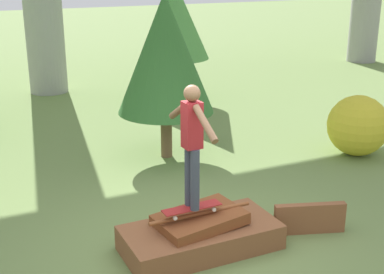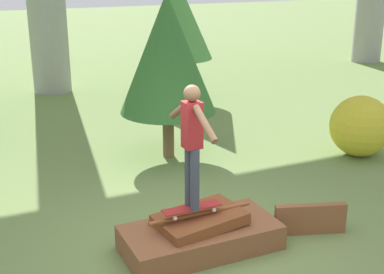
# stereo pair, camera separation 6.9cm
# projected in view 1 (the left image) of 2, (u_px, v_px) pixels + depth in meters

# --- Properties ---
(ground_plane) EXTENTS (80.00, 80.00, 0.00)m
(ground_plane) POSITION_uv_depth(u_px,v_px,m) (200.00, 249.00, 7.29)
(ground_plane) COLOR olive
(scrap_pile) EXTENTS (2.10, 1.02, 0.56)m
(scrap_pile) POSITION_uv_depth(u_px,v_px,m) (200.00, 234.00, 7.23)
(scrap_pile) COLOR brown
(scrap_pile) RESTS_ON ground_plane
(scrap_plank_loose) EXTENTS (1.01, 0.44, 0.45)m
(scrap_plank_loose) POSITION_uv_depth(u_px,v_px,m) (310.00, 218.00, 7.66)
(scrap_plank_loose) COLOR brown
(scrap_plank_loose) RESTS_ON ground_plane
(skateboard) EXTENTS (0.82, 0.21, 0.09)m
(skateboard) POSITION_uv_depth(u_px,v_px,m) (192.00, 208.00, 7.05)
(skateboard) COLOR maroon
(skateboard) RESTS_ON scrap_pile
(skater) EXTENTS (0.22, 1.26, 1.64)m
(skater) POSITION_uv_depth(u_px,v_px,m) (192.00, 138.00, 6.74)
(skater) COLOR #383D4C
(skater) RESTS_ON skateboard
(tree_behind_left) EXTENTS (1.87, 1.87, 3.21)m
(tree_behind_left) POSITION_uv_depth(u_px,v_px,m) (165.00, 54.00, 10.11)
(tree_behind_left) COLOR brown
(tree_behind_left) RESTS_ON ground_plane
(tree_mid_back) EXTENTS (1.90, 1.90, 3.31)m
(tree_mid_back) POSITION_uv_depth(u_px,v_px,m) (174.00, 19.00, 14.44)
(tree_mid_back) COLOR #4C3823
(tree_mid_back) RESTS_ON ground_plane
(bush_yellow_flowering) EXTENTS (1.22, 1.22, 1.22)m
(bush_yellow_flowering) POSITION_uv_depth(u_px,v_px,m) (358.00, 126.00, 10.67)
(bush_yellow_flowering) COLOR gold
(bush_yellow_flowering) RESTS_ON ground_plane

